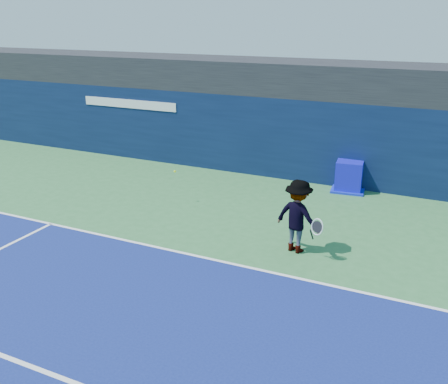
# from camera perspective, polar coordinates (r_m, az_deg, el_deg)

# --- Properties ---
(ground) EXTENTS (80.00, 80.00, 0.00)m
(ground) POSITION_cam_1_polar(r_m,az_deg,el_deg) (10.64, -10.44, -13.99)
(ground) COLOR #316D3A
(ground) RESTS_ON ground
(baseline) EXTENTS (24.00, 0.10, 0.01)m
(baseline) POSITION_cam_1_polar(r_m,az_deg,el_deg) (12.83, -2.67, -7.41)
(baseline) COLOR white
(baseline) RESTS_ON ground
(service_line) EXTENTS (24.00, 0.10, 0.01)m
(service_line) POSITION_cam_1_polar(r_m,az_deg,el_deg) (9.42, -17.88, -19.66)
(service_line) COLOR white
(service_line) RESTS_ON ground
(stadium_band) EXTENTS (36.00, 3.00, 1.20)m
(stadium_band) POSITION_cam_1_polar(r_m,az_deg,el_deg) (19.47, 9.19, 12.77)
(stadium_band) COLOR black
(stadium_band) RESTS_ON back_wall_assembly
(back_wall_assembly) EXTENTS (36.00, 1.03, 3.00)m
(back_wall_assembly) POSITION_cam_1_polar(r_m,az_deg,el_deg) (18.89, 7.96, 6.15)
(back_wall_assembly) COLOR #091635
(back_wall_assembly) RESTS_ON ground
(equipment_cart) EXTENTS (1.23, 1.23, 1.07)m
(equipment_cart) POSITION_cam_1_polar(r_m,az_deg,el_deg) (17.97, 14.10, 1.69)
(equipment_cart) COLOR #0E0DBC
(equipment_cart) RESTS_ON ground
(tennis_player) EXTENTS (1.47, 1.02, 1.94)m
(tennis_player) POSITION_cam_1_polar(r_m,az_deg,el_deg) (12.90, 8.45, -2.76)
(tennis_player) COLOR white
(tennis_player) RESTS_ON ground
(tennis_ball) EXTENTS (0.08, 0.08, 0.08)m
(tennis_ball) POSITION_cam_1_polar(r_m,az_deg,el_deg) (16.15, -5.64, 2.35)
(tennis_ball) COLOR #C6DC18
(tennis_ball) RESTS_ON ground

